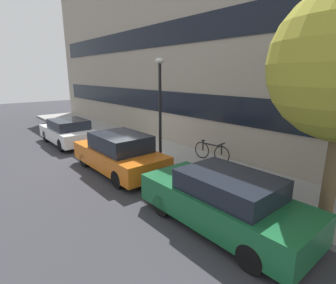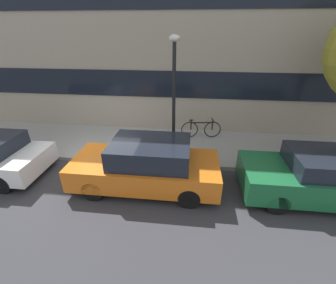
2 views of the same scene
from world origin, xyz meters
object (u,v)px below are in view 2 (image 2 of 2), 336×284
Objects in this scene: parked_car_green at (324,177)px; bicycle at (201,129)px; parked_car_orange at (147,165)px; lamp_post at (174,87)px.

parked_car_green reaches higher than bicycle.
bicycle is at bearing -116.55° from parked_car_orange.
parked_car_green is 1.06× the size of lamp_post.
bicycle is (1.65, 3.29, -0.17)m from parked_car_orange.
lamp_post is at bearing -125.70° from bicycle.
parked_car_green is 2.56× the size of bicycle.
parked_car_orange is 3.69m from bicycle.
parked_car_orange is 2.57× the size of bicycle.
lamp_post is at bearing -18.95° from parked_car_green.
parked_car_orange is at bearing -123.75° from bicycle.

